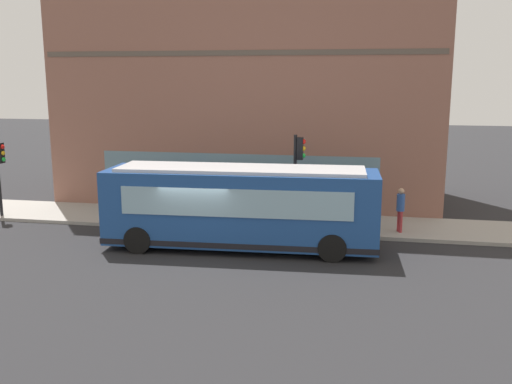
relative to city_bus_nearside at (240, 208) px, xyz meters
name	(u,v)px	position (x,y,z in m)	size (l,w,h in m)	color
ground	(200,251)	(-0.61, 1.40, -1.55)	(120.00, 120.00, 0.00)	#262628
sidewalk_curb	(228,220)	(3.75, 1.40, -1.48)	(3.54, 40.00, 0.15)	#9E9991
building_corner	(252,69)	(9.41, 1.40, 5.13)	(7.83, 18.74, 13.38)	#8C5B4C
city_bus_nearside	(240,208)	(0.00, 0.00, 0.00)	(2.99, 10.14, 3.07)	#1E478C
traffic_light_near_corner	(298,164)	(2.58, -1.84, 1.31)	(0.32, 0.49, 3.89)	black
traffic_light_down_block	(0,164)	(2.38, 11.44, 0.97)	(0.32, 0.49, 3.40)	black
fire_hydrant	(198,213)	(3.14, 2.57, -1.04)	(0.35, 0.35, 0.74)	red
pedestrian_by_light_pole	(131,190)	(4.18, 6.10, -0.36)	(0.32, 0.32, 1.79)	#99994C
pedestrian_near_building_entrance	(400,207)	(2.89, -5.95, -0.36)	(0.32, 0.32, 1.80)	#B23338
pedestrian_walking_along_curb	(370,208)	(3.17, -4.74, -0.53)	(0.32, 0.32, 1.54)	#3F8C4C
newspaper_vending_box	(237,204)	(4.70, 1.18, -0.95)	(0.44, 0.43, 0.90)	#BF3F19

